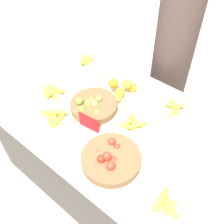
{
  "coord_description": "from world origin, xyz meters",
  "views": [
    {
      "loc": [
        0.75,
        -0.91,
        2.02
      ],
      "look_at": [
        0.0,
        0.0,
        0.77
      ],
      "focal_mm": 42.0,
      "sensor_mm": 36.0,
      "label": 1
    }
  ],
  "objects": [
    {
      "name": "banana_bunch_middle_right",
      "position": [
        -0.56,
        0.33,
        0.74
      ],
      "size": [
        0.16,
        0.16,
        0.06
      ],
      "color": "yellow",
      "rests_on": "market_table"
    },
    {
      "name": "market_table",
      "position": [
        0.0,
        0.0,
        0.36
      ],
      "size": [
        1.58,
        1.04,
        0.72
      ],
      "color": "#4C4742",
      "rests_on": "ground_plane"
    },
    {
      "name": "banana_bunch_middle_left",
      "position": [
        -0.48,
        -0.1,
        0.74
      ],
      "size": [
        0.2,
        0.18,
        0.06
      ],
      "color": "yellow",
      "rests_on": "market_table"
    },
    {
      "name": "banana_bunch_back_center",
      "position": [
        0.6,
        -0.3,
        0.74
      ],
      "size": [
        0.15,
        0.15,
        0.06
      ],
      "color": "yellow",
      "rests_on": "market_table"
    },
    {
      "name": "ground_plane",
      "position": [
        0.0,
        0.0,
        0.0
      ],
      "size": [
        12.0,
        12.0,
        0.0
      ],
      "primitive_type": "plane",
      "color": "#ADA599"
    },
    {
      "name": "vendor_person",
      "position": [
        -0.02,
        0.82,
        0.76
      ],
      "size": [
        0.33,
        0.33,
        1.64
      ],
      "color": "#473833",
      "rests_on": "ground_plane"
    },
    {
      "name": "orange_pile",
      "position": [
        -0.09,
        0.22,
        0.77
      ],
      "size": [
        0.16,
        0.22,
        0.12
      ],
      "color": "orange",
      "rests_on": "market_table"
    },
    {
      "name": "banana_bunch_front_right",
      "position": [
        -0.28,
        -0.26,
        0.74
      ],
      "size": [
        0.2,
        0.17,
        0.06
      ],
      "color": "yellow",
      "rests_on": "market_table"
    },
    {
      "name": "lime_bowl",
      "position": [
        -0.15,
        -0.02,
        0.75
      ],
      "size": [
        0.32,
        0.32,
        0.1
      ],
      "color": "brown",
      "rests_on": "market_table"
    },
    {
      "name": "metal_bowl",
      "position": [
        0.5,
        0.06,
        0.75
      ],
      "size": [
        0.39,
        0.39,
        0.07
      ],
      "color": "silver",
      "rests_on": "market_table"
    },
    {
      "name": "tomato_basket",
      "position": [
        0.21,
        -0.27,
        0.75
      ],
      "size": [
        0.35,
        0.35,
        0.09
      ],
      "color": "brown",
      "rests_on": "market_table"
    },
    {
      "name": "price_sign",
      "position": [
        -0.05,
        -0.17,
        0.78
      ],
      "size": [
        0.15,
        0.03,
        0.12
      ],
      "rotation": [
        0.0,
        0.0,
        0.13
      ],
      "color": "red",
      "rests_on": "market_table"
    },
    {
      "name": "banana_bunch_front_left",
      "position": [
        0.28,
        0.33,
        0.74
      ],
      "size": [
        0.14,
        0.18,
        0.05
      ],
      "color": "yellow",
      "rests_on": "market_table"
    },
    {
      "name": "banana_bunch_front_center",
      "position": [
        0.15,
        0.03,
        0.74
      ],
      "size": [
        0.17,
        0.15,
        0.06
      ],
      "color": "yellow",
      "rests_on": "market_table"
    }
  ]
}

